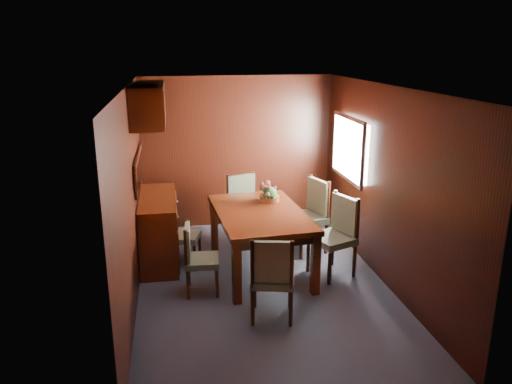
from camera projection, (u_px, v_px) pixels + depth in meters
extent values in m
plane|color=#3A3F50|center=(263.00, 285.00, 6.15)|extent=(4.50, 4.50, 0.00)
cube|color=black|center=(131.00, 198.00, 5.57)|extent=(0.02, 4.50, 2.40)
cube|color=black|center=(385.00, 186.00, 6.05)|extent=(0.02, 4.50, 2.40)
cube|color=black|center=(238.00, 152.00, 7.93)|extent=(3.00, 0.02, 2.40)
cube|color=black|center=(319.00, 277.00, 3.68)|extent=(3.00, 0.02, 2.40)
cube|color=black|center=(264.00, 87.00, 5.47)|extent=(3.00, 4.50, 0.02)
cube|color=white|center=(352.00, 148.00, 7.01)|extent=(0.14, 1.10, 0.80)
cube|color=#B2B2B7|center=(348.00, 148.00, 7.00)|extent=(0.04, 1.20, 0.90)
cube|color=black|center=(139.00, 170.00, 6.49)|extent=(0.03, 1.36, 0.41)
cube|color=silver|center=(140.00, 170.00, 6.50)|extent=(0.01, 1.30, 0.35)
cube|color=#391407|center=(148.00, 104.00, 6.28)|extent=(0.40, 1.40, 0.50)
cube|color=#391407|center=(159.00, 229.00, 6.76)|extent=(0.48, 1.40, 0.90)
cube|color=#391407|center=(237.00, 273.00, 5.62)|extent=(0.10, 0.10, 0.75)
cube|color=#391407|center=(315.00, 265.00, 5.83)|extent=(0.10, 0.10, 0.75)
cube|color=#391407|center=(214.00, 226.00, 7.10)|extent=(0.10, 0.10, 0.75)
cube|color=#391407|center=(278.00, 220.00, 7.31)|extent=(0.10, 0.10, 0.75)
cube|color=black|center=(260.00, 220.00, 6.37)|extent=(1.06, 1.67, 0.11)
cube|color=#391407|center=(260.00, 214.00, 6.35)|extent=(1.20, 1.80, 0.06)
cylinder|color=black|center=(189.00, 272.00, 6.10)|extent=(0.04, 0.04, 0.34)
cylinder|color=black|center=(188.00, 286.00, 5.76)|extent=(0.04, 0.04, 0.34)
cylinder|color=black|center=(216.00, 271.00, 6.13)|extent=(0.04, 0.04, 0.34)
cylinder|color=black|center=(217.00, 284.00, 5.80)|extent=(0.04, 0.04, 0.34)
cube|color=#5D6D53|center=(202.00, 261.00, 5.88)|extent=(0.41, 0.43, 0.07)
cylinder|color=black|center=(187.00, 238.00, 5.97)|extent=(0.04, 0.04, 0.46)
cylinder|color=black|center=(186.00, 249.00, 5.63)|extent=(0.04, 0.04, 0.46)
cube|color=#5D6D53|center=(188.00, 242.00, 5.80)|extent=(0.08, 0.37, 0.39)
cylinder|color=black|center=(175.00, 247.00, 6.86)|extent=(0.04, 0.04, 0.35)
cylinder|color=black|center=(169.00, 257.00, 6.52)|extent=(0.04, 0.04, 0.35)
cylinder|color=black|center=(200.00, 248.00, 6.83)|extent=(0.04, 0.04, 0.35)
cylinder|color=black|center=(195.00, 258.00, 6.49)|extent=(0.04, 0.04, 0.35)
cube|color=#5D6D53|center=(184.00, 236.00, 6.61)|extent=(0.49, 0.50, 0.07)
cylinder|color=black|center=(173.00, 215.00, 6.73)|extent=(0.04, 0.04, 0.47)
cylinder|color=black|center=(166.00, 224.00, 6.38)|extent=(0.04, 0.04, 0.47)
cube|color=#5D6D53|center=(171.00, 218.00, 6.55)|extent=(0.15, 0.38, 0.40)
cylinder|color=black|center=(354.00, 262.00, 6.31)|extent=(0.05, 0.05, 0.42)
cylinder|color=black|center=(332.00, 250.00, 6.66)|extent=(0.05, 0.05, 0.42)
cylinder|color=black|center=(329.00, 269.00, 6.11)|extent=(0.05, 0.05, 0.42)
cylinder|color=black|center=(308.00, 257.00, 6.46)|extent=(0.05, 0.05, 0.42)
cube|color=#5D6D53|center=(332.00, 239.00, 6.31)|extent=(0.62, 0.63, 0.09)
cylinder|color=black|center=(358.00, 220.00, 6.16)|extent=(0.05, 0.05, 0.56)
cylinder|color=black|center=(335.00, 211.00, 6.51)|extent=(0.05, 0.05, 0.56)
cube|color=#5D6D53|center=(345.00, 214.00, 6.32)|extent=(0.23, 0.44, 0.47)
cylinder|color=black|center=(326.00, 239.00, 7.03)|extent=(0.05, 0.05, 0.42)
cylinder|color=black|center=(309.00, 230.00, 7.40)|extent=(0.05, 0.05, 0.42)
cylinder|color=black|center=(301.00, 244.00, 6.85)|extent=(0.05, 0.05, 0.42)
cylinder|color=black|center=(285.00, 234.00, 7.21)|extent=(0.05, 0.05, 0.42)
cube|color=#5D6D53|center=(306.00, 218.00, 7.04)|extent=(0.61, 0.62, 0.09)
cylinder|color=black|center=(328.00, 201.00, 6.88)|extent=(0.05, 0.05, 0.57)
cylinder|color=black|center=(311.00, 193.00, 7.25)|extent=(0.05, 0.05, 0.57)
cube|color=#5D6D53|center=(318.00, 196.00, 7.04)|extent=(0.20, 0.45, 0.48)
cylinder|color=black|center=(253.00, 308.00, 5.22)|extent=(0.04, 0.04, 0.39)
cylinder|color=black|center=(291.00, 309.00, 5.20)|extent=(0.04, 0.04, 0.39)
cylinder|color=black|center=(255.00, 291.00, 5.58)|extent=(0.04, 0.04, 0.39)
cylinder|color=black|center=(290.00, 292.00, 5.56)|extent=(0.04, 0.04, 0.39)
cube|color=#5D6D53|center=(272.00, 279.00, 5.32)|extent=(0.54, 0.53, 0.08)
cylinder|color=black|center=(252.00, 264.00, 5.06)|extent=(0.04, 0.04, 0.52)
cylinder|color=black|center=(292.00, 265.00, 5.04)|extent=(0.04, 0.04, 0.52)
cube|color=#5D6D53|center=(272.00, 262.00, 5.07)|extent=(0.42, 0.15, 0.44)
cylinder|color=black|center=(253.00, 223.00, 7.71)|extent=(0.05, 0.05, 0.41)
cylinder|color=black|center=(229.00, 227.00, 7.53)|extent=(0.05, 0.05, 0.41)
cylinder|color=black|center=(266.00, 231.00, 7.37)|extent=(0.05, 0.05, 0.41)
cylinder|color=black|center=(240.00, 236.00, 7.19)|extent=(0.05, 0.05, 0.41)
cube|color=#5D6D53|center=(247.00, 212.00, 7.37)|extent=(0.60, 0.59, 0.08)
cylinder|color=black|center=(253.00, 189.00, 7.57)|extent=(0.05, 0.05, 0.55)
cylinder|color=black|center=(228.00, 193.00, 7.38)|extent=(0.05, 0.05, 0.55)
cube|color=#5D6D53|center=(241.00, 190.00, 7.45)|extent=(0.44, 0.20, 0.46)
cylinder|color=#B55F37|center=(269.00, 198.00, 6.74)|extent=(0.27, 0.27, 0.08)
sphere|color=#1E511B|center=(269.00, 194.00, 6.72)|extent=(0.20, 0.20, 0.20)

